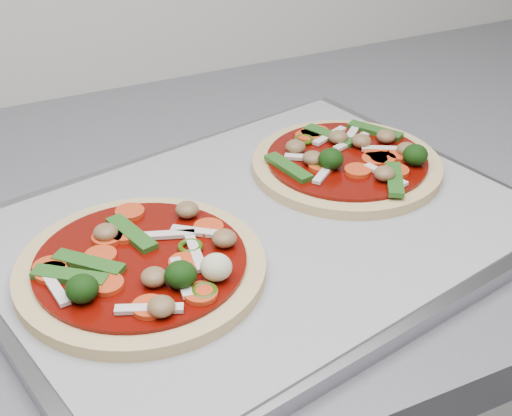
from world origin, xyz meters
name	(u,v)px	position (x,y,z in m)	size (l,w,h in m)	color
countertop	(129,235)	(0.00, 1.30, 0.88)	(3.60, 0.60, 0.04)	slate
baking_tray	(258,232)	(0.09, 1.22, 0.91)	(0.46, 0.34, 0.02)	#94949A
parchment	(258,224)	(0.09, 1.22, 0.92)	(0.44, 0.32, 0.00)	gray
pizza_left	(142,266)	(-0.02, 1.19, 0.93)	(0.23, 0.23, 0.03)	#E7C182
pizza_right	(348,161)	(0.21, 1.26, 0.93)	(0.22, 0.22, 0.03)	#E7C182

